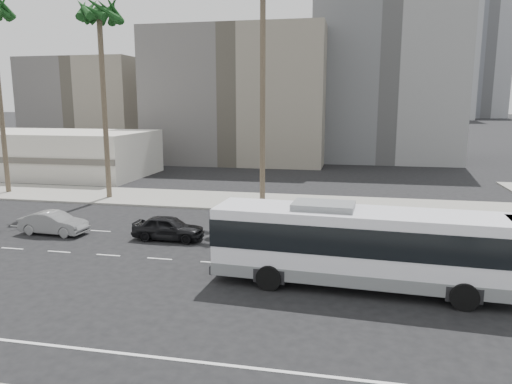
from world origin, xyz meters
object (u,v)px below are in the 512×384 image
(palm_mid, at_px, (99,17))
(city_bus, at_px, (361,244))
(car_a, at_px, (168,228))
(car_b, at_px, (54,223))

(palm_mid, bearing_deg, city_bus, -37.58)
(car_a, relative_size, palm_mid, 0.26)
(car_b, relative_size, palm_mid, 0.26)
(city_bus, height_order, palm_mid, palm_mid)
(city_bus, height_order, car_a, city_bus)
(car_a, bearing_deg, car_b, 92.39)
(car_b, bearing_deg, palm_mid, 14.36)
(city_bus, bearing_deg, car_b, 168.28)
(city_bus, bearing_deg, car_a, 157.96)
(car_b, bearing_deg, city_bus, -102.10)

